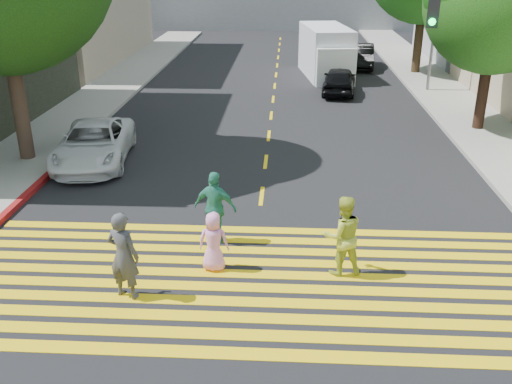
# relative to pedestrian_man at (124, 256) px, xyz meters

# --- Properties ---
(ground) EXTENTS (120.00, 120.00, 0.00)m
(ground) POSITION_rel_pedestrian_man_xyz_m (2.57, -0.54, -0.97)
(ground) COLOR black
(sidewalk_left) EXTENTS (3.00, 40.00, 0.15)m
(sidewalk_left) POSITION_rel_pedestrian_man_xyz_m (-5.93, 21.46, -0.89)
(sidewalk_left) COLOR gray
(sidewalk_left) RESTS_ON ground
(sidewalk_right) EXTENTS (3.00, 60.00, 0.15)m
(sidewalk_right) POSITION_rel_pedestrian_man_xyz_m (11.07, 14.46, -0.89)
(sidewalk_right) COLOR gray
(sidewalk_right) RESTS_ON ground
(curb_red) EXTENTS (0.20, 8.00, 0.16)m
(curb_red) POSITION_rel_pedestrian_man_xyz_m (-4.33, 5.46, -0.89)
(curb_red) COLOR maroon
(curb_red) RESTS_ON ground
(crosswalk) EXTENTS (13.40, 5.30, 0.01)m
(crosswalk) POSITION_rel_pedestrian_man_xyz_m (2.57, 0.73, -0.96)
(crosswalk) COLOR yellow
(crosswalk) RESTS_ON ground
(lane_line) EXTENTS (0.12, 34.40, 0.01)m
(lane_line) POSITION_rel_pedestrian_man_xyz_m (2.57, 21.96, -0.96)
(lane_line) COLOR yellow
(lane_line) RESTS_ON ground
(pedestrian_man) EXTENTS (0.82, 0.67, 1.93)m
(pedestrian_man) POSITION_rel_pedestrian_man_xyz_m (0.00, 0.00, 0.00)
(pedestrian_man) COLOR #424245
(pedestrian_man) RESTS_ON ground
(pedestrian_woman) EXTENTS (1.04, 0.89, 1.86)m
(pedestrian_woman) POSITION_rel_pedestrian_man_xyz_m (4.55, 1.21, -0.03)
(pedestrian_woman) COLOR #B8C63B
(pedestrian_woman) RESTS_ON ground
(pedestrian_child) EXTENTS (0.71, 0.48, 1.40)m
(pedestrian_child) POSITION_rel_pedestrian_man_xyz_m (1.69, 1.21, -0.27)
(pedestrian_child) COLOR #EE90D1
(pedestrian_child) RESTS_ON ground
(pedestrian_extra) EXTENTS (1.16, 0.70, 1.84)m
(pedestrian_extra) POSITION_rel_pedestrian_man_xyz_m (1.58, 2.55, -0.04)
(pedestrian_extra) COLOR #2C8772
(pedestrian_extra) RESTS_ON ground
(white_sedan) EXTENTS (2.84, 5.15, 1.36)m
(white_sedan) POSITION_rel_pedestrian_man_xyz_m (-3.25, 8.06, -0.28)
(white_sedan) COLOR silver
(white_sedan) RESTS_ON ground
(dark_car_near) EXTENTS (2.06, 4.13, 1.35)m
(dark_car_near) POSITION_rel_pedestrian_man_xyz_m (5.88, 18.89, -0.29)
(dark_car_near) COLOR black
(dark_car_near) RESTS_ON ground
(silver_car) EXTENTS (2.73, 5.12, 1.41)m
(silver_car) POSITION_rel_pedestrian_man_xyz_m (5.60, 27.72, -0.26)
(silver_car) COLOR #9EA2A7
(silver_car) RESTS_ON ground
(dark_car_parked) EXTENTS (1.92, 4.43, 1.42)m
(dark_car_parked) POSITION_rel_pedestrian_man_xyz_m (7.76, 26.00, -0.26)
(dark_car_parked) COLOR black
(dark_car_parked) RESTS_ON ground
(white_van) EXTENTS (3.00, 6.15, 2.78)m
(white_van) POSITION_rel_pedestrian_man_xyz_m (5.44, 23.10, 0.36)
(white_van) COLOR white
(white_van) RESTS_ON ground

